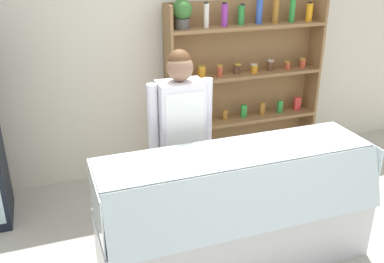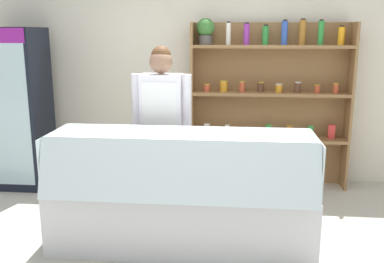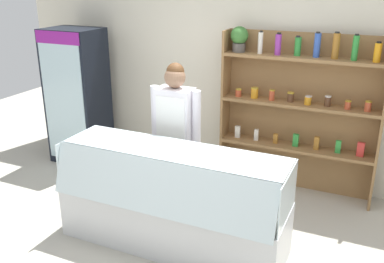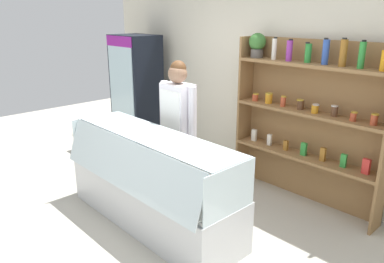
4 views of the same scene
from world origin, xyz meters
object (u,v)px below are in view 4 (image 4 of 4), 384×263
Objects in this scene: shop_clerk at (178,119)px; deli_display_case at (152,196)px; drinks_fridge at (137,92)px; shelving_unit at (306,112)px.

deli_display_case is at bearing -67.06° from shop_clerk.
shop_clerk reaches higher than deli_display_case.
shelving_unit reaches higher than drinks_fridge.
drinks_fridge is at bearing -173.93° from shelving_unit.
drinks_fridge is 3.00m from shelving_unit.
drinks_fridge reaches higher than deli_display_case.
drinks_fridge is 2.05m from shop_clerk.
shelving_unit reaches higher than deli_display_case.
shelving_unit is at bearing 44.57° from shop_clerk.
shop_clerk is at bearing -21.24° from drinks_fridge.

